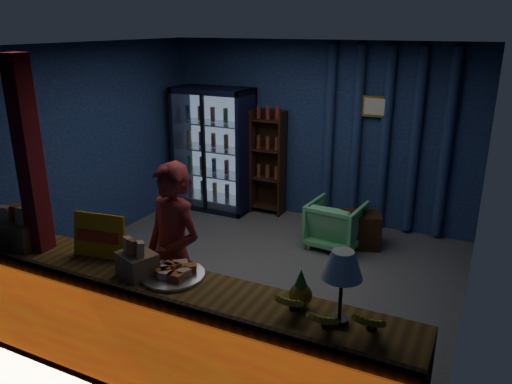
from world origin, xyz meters
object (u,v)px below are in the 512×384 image
green_chair (336,224)px  pastry_tray (173,274)px  table_lamp (342,268)px  shopkeeper (174,255)px

green_chair → pastry_tray: bearing=88.2°
pastry_tray → table_lamp: 1.39m
pastry_tray → table_lamp: size_ratio=0.97×
shopkeeper → table_lamp: 1.83m
shopkeeper → table_lamp: bearing=-4.0°
green_chair → pastry_tray: pastry_tray is taller
green_chair → table_lamp: 3.44m
pastry_tray → green_chair: bearing=83.2°
shopkeeper → table_lamp: (1.68, -0.53, 0.50)m
green_chair → table_lamp: size_ratio=1.33×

